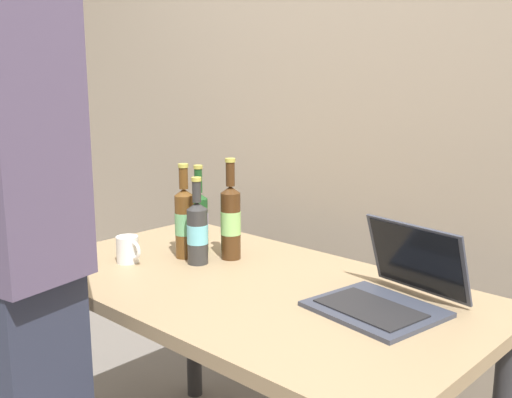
{
  "coord_description": "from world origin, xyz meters",
  "views": [
    {
      "loc": [
        1.15,
        -1.19,
        1.33
      ],
      "look_at": [
        0.03,
        0.0,
        0.99
      ],
      "focal_mm": 42.17,
      "sensor_mm": 36.0,
      "label": 1
    }
  ],
  "objects_px": {
    "beer_bottle_green": "(199,219)",
    "beer_bottle_dark": "(184,221)",
    "coffee_mug": "(128,249)",
    "laptop": "(390,291)",
    "beer_bottle_amber": "(231,220)",
    "beer_bottle_brown": "(197,231)"
  },
  "relations": [
    {
      "from": "laptop",
      "to": "beer_bottle_green",
      "type": "relative_size",
      "value": 1.24
    },
    {
      "from": "beer_bottle_amber",
      "to": "laptop",
      "type": "bearing_deg",
      "value": -1.02
    },
    {
      "from": "beer_bottle_dark",
      "to": "coffee_mug",
      "type": "distance_m",
      "value": 0.2
    },
    {
      "from": "beer_bottle_dark",
      "to": "coffee_mug",
      "type": "height_order",
      "value": "beer_bottle_dark"
    },
    {
      "from": "beer_bottle_dark",
      "to": "beer_bottle_amber",
      "type": "relative_size",
      "value": 0.94
    },
    {
      "from": "beer_bottle_amber",
      "to": "beer_bottle_brown",
      "type": "bearing_deg",
      "value": -109.99
    },
    {
      "from": "beer_bottle_brown",
      "to": "laptop",
      "type": "bearing_deg",
      "value": 8.75
    },
    {
      "from": "laptop",
      "to": "coffee_mug",
      "type": "height_order",
      "value": "laptop"
    },
    {
      "from": "beer_bottle_brown",
      "to": "beer_bottle_dark",
      "type": "bearing_deg",
      "value": 169.44
    },
    {
      "from": "laptop",
      "to": "beer_bottle_green",
      "type": "height_order",
      "value": "beer_bottle_green"
    },
    {
      "from": "beer_bottle_dark",
      "to": "beer_bottle_brown",
      "type": "xyz_separation_m",
      "value": [
        0.08,
        -0.01,
        -0.02
      ]
    },
    {
      "from": "beer_bottle_dark",
      "to": "beer_bottle_green",
      "type": "bearing_deg",
      "value": 103.13
    },
    {
      "from": "coffee_mug",
      "to": "beer_bottle_brown",
      "type": "bearing_deg",
      "value": 41.06
    },
    {
      "from": "beer_bottle_brown",
      "to": "coffee_mug",
      "type": "bearing_deg",
      "value": -138.94
    },
    {
      "from": "beer_bottle_amber",
      "to": "coffee_mug",
      "type": "bearing_deg",
      "value": -129.16
    },
    {
      "from": "beer_bottle_green",
      "to": "beer_bottle_dark",
      "type": "bearing_deg",
      "value": -76.87
    },
    {
      "from": "laptop",
      "to": "beer_bottle_green",
      "type": "xyz_separation_m",
      "value": [
        -0.73,
        -0.0,
        0.07
      ]
    },
    {
      "from": "beer_bottle_green",
      "to": "beer_bottle_brown",
      "type": "distance_m",
      "value": 0.14
    },
    {
      "from": "beer_bottle_green",
      "to": "beer_bottle_amber",
      "type": "relative_size",
      "value": 0.9
    },
    {
      "from": "laptop",
      "to": "beer_bottle_amber",
      "type": "height_order",
      "value": "beer_bottle_amber"
    },
    {
      "from": "beer_bottle_green",
      "to": "coffee_mug",
      "type": "xyz_separation_m",
      "value": [
        -0.07,
        -0.24,
        -0.07
      ]
    },
    {
      "from": "beer_bottle_green",
      "to": "beer_bottle_brown",
      "type": "bearing_deg",
      "value": -43.72
    }
  ]
}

